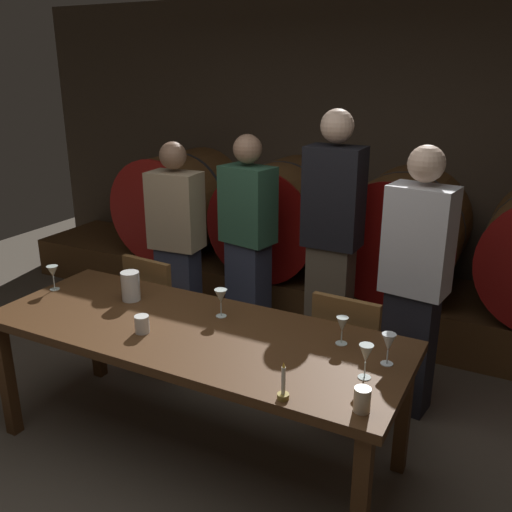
# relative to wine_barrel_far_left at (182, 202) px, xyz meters

# --- Properties ---
(ground_plane) EXTENTS (9.02, 9.02, 0.00)m
(ground_plane) POSITION_rel_wine_barrel_far_left_xyz_m (1.58, -2.42, -0.85)
(ground_plane) COLOR brown
(back_wall) EXTENTS (6.93, 0.24, 2.69)m
(back_wall) POSITION_rel_wine_barrel_far_left_xyz_m (1.58, 0.55, 0.49)
(back_wall) COLOR #473A2D
(back_wall) RESTS_ON ground
(barrel_shelf) EXTENTS (6.24, 0.90, 0.38)m
(barrel_shelf) POSITION_rel_wine_barrel_far_left_xyz_m (1.58, 0.00, -0.66)
(barrel_shelf) COLOR brown
(barrel_shelf) RESTS_ON ground
(wine_barrel_far_left) EXTENTS (0.97, 0.95, 0.97)m
(wine_barrel_far_left) POSITION_rel_wine_barrel_far_left_xyz_m (0.00, 0.00, 0.00)
(wine_barrel_far_left) COLOR brown
(wine_barrel_far_left) RESTS_ON barrel_shelf
(wine_barrel_center_left) EXTENTS (0.97, 0.95, 0.97)m
(wine_barrel_center_left) POSITION_rel_wine_barrel_far_left_xyz_m (1.06, 0.00, 0.00)
(wine_barrel_center_left) COLOR brown
(wine_barrel_center_left) RESTS_ON barrel_shelf
(wine_barrel_center_right) EXTENTS (0.97, 0.95, 0.97)m
(wine_barrel_center_right) POSITION_rel_wine_barrel_far_left_xyz_m (2.12, 0.00, 0.00)
(wine_barrel_center_right) COLOR brown
(wine_barrel_center_right) RESTS_ON barrel_shelf
(dining_table) EXTENTS (2.31, 0.87, 0.78)m
(dining_table) POSITION_rel_wine_barrel_far_left_xyz_m (1.51, -2.10, -0.15)
(dining_table) COLOR #4C2D16
(dining_table) RESTS_ON ground
(chair_left) EXTENTS (0.43, 0.43, 0.88)m
(chair_left) POSITION_rel_wine_barrel_far_left_xyz_m (0.79, -1.45, -0.36)
(chair_left) COLOR brown
(chair_left) RESTS_ON ground
(chair_right) EXTENTS (0.42, 0.42, 0.88)m
(chair_right) POSITION_rel_wine_barrel_far_left_xyz_m (2.19, -1.46, -0.36)
(chair_right) COLOR brown
(chair_right) RESTS_ON ground
(guest_far_left) EXTENTS (0.40, 0.27, 1.59)m
(guest_far_left) POSITION_rel_wine_barrel_far_left_xyz_m (0.67, -1.04, -0.04)
(guest_far_left) COLOR #33384C
(guest_far_left) RESTS_ON ground
(guest_center_left) EXTENTS (0.42, 0.31, 1.66)m
(guest_center_left) POSITION_rel_wine_barrel_far_left_xyz_m (1.18, -0.85, -0.00)
(guest_center_left) COLOR #33384C
(guest_center_left) RESTS_ON ground
(guest_center_right) EXTENTS (0.38, 0.24, 1.85)m
(guest_center_right) POSITION_rel_wine_barrel_far_left_xyz_m (1.83, -0.85, 0.11)
(guest_center_right) COLOR brown
(guest_center_right) RESTS_ON ground
(guest_far_right) EXTENTS (0.41, 0.29, 1.69)m
(guest_far_right) POSITION_rel_wine_barrel_far_left_xyz_m (2.46, -1.11, 0.02)
(guest_far_right) COLOR black
(guest_far_right) RESTS_ON ground
(candle_center) EXTENTS (0.05, 0.05, 0.18)m
(candle_center) POSITION_rel_wine_barrel_far_left_xyz_m (2.22, -2.48, -0.03)
(candle_center) COLOR olive
(candle_center) RESTS_ON dining_table
(pitcher) EXTENTS (0.11, 0.11, 0.18)m
(pitcher) POSITION_rel_wine_barrel_far_left_xyz_m (0.97, -1.94, 0.01)
(pitcher) COLOR white
(pitcher) RESTS_ON dining_table
(wine_glass_far_left) EXTENTS (0.07, 0.07, 0.16)m
(wine_glass_far_left) POSITION_rel_wine_barrel_far_left_xyz_m (0.44, -2.04, 0.04)
(wine_glass_far_left) COLOR silver
(wine_glass_far_left) RESTS_ON dining_table
(wine_glass_left) EXTENTS (0.07, 0.07, 0.16)m
(wine_glass_left) POSITION_rel_wine_barrel_far_left_xyz_m (1.57, -1.89, 0.04)
(wine_glass_left) COLOR silver
(wine_glass_left) RESTS_ON dining_table
(wine_glass_center) EXTENTS (0.06, 0.06, 0.15)m
(wine_glass_center) POSITION_rel_wine_barrel_far_left_xyz_m (2.28, -1.89, 0.02)
(wine_glass_center) COLOR silver
(wine_glass_center) RESTS_ON dining_table
(wine_glass_right) EXTENTS (0.07, 0.07, 0.17)m
(wine_glass_right) POSITION_rel_wine_barrel_far_left_xyz_m (2.48, -2.15, 0.04)
(wine_glass_right) COLOR silver
(wine_glass_right) RESTS_ON dining_table
(wine_glass_far_right) EXTENTS (0.07, 0.07, 0.16)m
(wine_glass_far_right) POSITION_rel_wine_barrel_far_left_xyz_m (2.54, -1.98, 0.03)
(wine_glass_far_right) COLOR white
(wine_glass_far_right) RESTS_ON dining_table
(cup_left) EXTENTS (0.08, 0.08, 0.09)m
(cup_left) POSITION_rel_wine_barrel_far_left_xyz_m (1.30, -2.25, -0.03)
(cup_left) COLOR white
(cup_left) RESTS_ON dining_table
(cup_right) EXTENTS (0.07, 0.07, 0.11)m
(cup_right) POSITION_rel_wine_barrel_far_left_xyz_m (2.54, -2.41, -0.03)
(cup_right) COLOR beige
(cup_right) RESTS_ON dining_table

